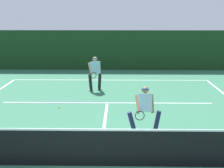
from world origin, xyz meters
name	(u,v)px	position (x,y,z in m)	size (l,w,h in m)	color
ground_plane	(99,166)	(0.00, 0.00, 0.00)	(80.00, 80.00, 0.00)	#357654
court_line_baseline_far	(110,80)	(0.00, 11.89, 0.00)	(11.03, 0.10, 0.01)	white
court_line_service	(107,103)	(0.00, 6.58, 0.00)	(8.99, 0.10, 0.01)	white
court_line_centre	(104,127)	(0.00, 3.20, 0.00)	(0.10, 6.40, 0.01)	white
tennis_net	(99,147)	(0.00, 0.00, 0.51)	(12.08, 0.09, 1.12)	#1E4723
player_near	(145,109)	(1.31, 2.34, 0.87)	(1.10, 0.89, 1.60)	#1E234C
player_far	(95,72)	(-0.69, 9.07, 0.93)	(0.73, 0.94, 1.68)	black
tennis_ball	(59,107)	(-1.94, 5.68, 0.03)	(0.07, 0.07, 0.07)	#D1E033
back_fence_windscreen	(112,50)	(0.00, 15.69, 1.32)	(23.46, 0.12, 2.63)	#173719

